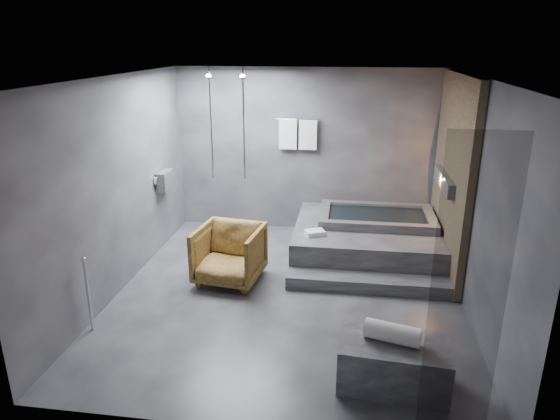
# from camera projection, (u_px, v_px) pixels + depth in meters

# --- Properties ---
(room) EXTENTS (5.00, 5.04, 2.82)m
(room) POSITION_uv_depth(u_px,v_px,m) (322.00, 164.00, 6.29)
(room) COLOR #29292B
(room) RESTS_ON ground
(tub_deck) EXTENTS (2.20, 2.00, 0.50)m
(tub_deck) POSITION_uv_depth(u_px,v_px,m) (366.00, 240.00, 7.81)
(tub_deck) COLOR #2D2D30
(tub_deck) RESTS_ON ground
(tub_step) EXTENTS (2.20, 0.36, 0.18)m
(tub_step) POSITION_uv_depth(u_px,v_px,m) (367.00, 283.00, 6.75)
(tub_step) COLOR #2D2D30
(tub_step) RESTS_ON ground
(concrete_bench) EXTENTS (1.09, 0.66, 0.47)m
(concrete_bench) POSITION_uv_depth(u_px,v_px,m) (394.00, 365.00, 4.82)
(concrete_bench) COLOR #343436
(concrete_bench) RESTS_ON ground
(driftwood_chair) EXTENTS (0.96, 0.98, 0.80)m
(driftwood_chair) POSITION_uv_depth(u_px,v_px,m) (229.00, 254.00, 6.91)
(driftwood_chair) COLOR #483112
(driftwood_chair) RESTS_ON ground
(rolled_towel) EXTENTS (0.56, 0.32, 0.19)m
(rolled_towel) POSITION_uv_depth(u_px,v_px,m) (392.00, 333.00, 4.75)
(rolled_towel) COLOR white
(rolled_towel) RESTS_ON concrete_bench
(deck_towel) EXTENTS (0.33, 0.29, 0.07)m
(deck_towel) POSITION_uv_depth(u_px,v_px,m) (315.00, 233.00, 7.30)
(deck_towel) COLOR silver
(deck_towel) RESTS_ON tub_deck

